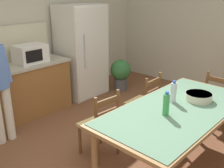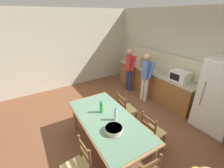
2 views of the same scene
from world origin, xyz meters
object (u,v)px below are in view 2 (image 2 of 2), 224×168
Objects in this scene: bottle_near_centre at (101,107)px; chair_side_far_right at (152,132)px; chair_side_far_left at (126,109)px; dining_table at (107,122)px; bottle_off_centre at (116,115)px; paper_bag at (144,62)px; person_at_sink at (129,68)px; chair_side_near_right at (78,168)px; microwave at (180,76)px; serving_bowl at (114,129)px; refrigerator at (221,97)px; person_at_counter at (146,75)px.

chair_side_far_right is at bearing 45.89° from bottle_near_centre.
chair_side_far_left is (-0.94, 0.03, 0.00)m from chair_side_far_right.
dining_table is 0.97m from chair_side_far_left.
chair_side_far_left is at bearing 128.88° from bottle_off_centre.
paper_bag is 1.33× the size of bottle_near_centre.
bottle_off_centre is at bearing -133.78° from person_at_sink.
bottle_off_centre is 1.10m from chair_side_near_right.
chair_side_near_right is at bearing -57.36° from paper_bag.
bottle_off_centre reaches higher than chair_side_far_right.
dining_table is at bearing -131.06° from bottle_off_centre.
microwave is at bearing 0.29° from paper_bag.
dining_table is 0.39m from serving_bowl.
dining_table is (0.25, -2.61, -0.35)m from microwave.
serving_bowl is 0.35× the size of chair_side_near_right.
dining_table is 7.84× the size of bottle_off_centre.
bottle_off_centre is 1.00m from chair_side_far_left.
refrigerator is 3.61× the size of microwave.
dining_table is 6.61× the size of serving_bowl.
microwave is at bearing -73.77° from person_at_sink.
microwave is 2.65m from dining_table.
paper_bag is 0.57m from person_at_sink.
chair_side_near_right is 0.56× the size of person_at_counter.
chair_side_far_right is 2.11m from person_at_counter.
paper_bag is at bearing -179.71° from microwave.
bottle_near_centre is at bearing -113.81° from refrigerator.
serving_bowl is at bearing -39.61° from bottle_off_centre.
serving_bowl is (-0.52, -2.68, -0.07)m from refrigerator.
person_at_counter reaches higher than serving_bowl.
person_at_sink is at bearing 125.87° from chair_side_near_right.
refrigerator reaches higher than chair_side_near_right.
bottle_near_centre is 1.18m from chair_side_far_right.
chair_side_far_right is (0.75, -1.82, -0.61)m from microwave.
bottle_near_centre is at bearing 171.38° from serving_bowl.
chair_side_far_left is (-0.56, 0.69, -0.46)m from bottle_off_centre.
bottle_off_centre is 0.34m from serving_bowl.
microwave is 2.06m from chair_side_far_right.
bottle_near_centre is 0.17× the size of person_at_counter.
person_at_counter is (-1.46, 2.18, 0.08)m from serving_bowl.
bottle_near_centre is at bearing -60.22° from paper_bag.
person_at_sink is at bearing 132.95° from dining_table.
chair_side_near_right is 3.82m from person_at_sink.
bottle_near_centre reaches higher than dining_table.
microwave reaches higher than chair_side_far_left.
chair_side_far_right reaches higher than dining_table.
microwave is at bearing -68.36° from chair_side_far_right.
bottle_near_centre reaches higher than chair_side_far_right.
bottle_off_centre is at bearing 106.04° from chair_side_near_right.
chair_side_near_right is at bearing -78.54° from microwave.
refrigerator is 6.69× the size of bottle_off_centre.
paper_bag is at bearing 128.09° from serving_bowl.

